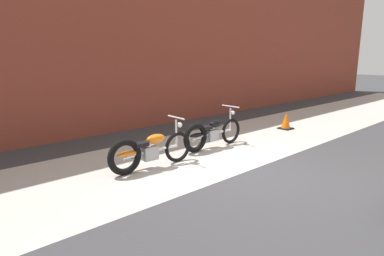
# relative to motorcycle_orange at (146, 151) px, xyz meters

# --- Properties ---
(ground_plane) EXTENTS (80.00, 80.00, 0.00)m
(ground_plane) POSITION_rel_motorcycle_orange_xyz_m (1.37, -1.49, -0.40)
(ground_plane) COLOR #38383A
(sidewalk_slab) EXTENTS (36.00, 3.50, 0.01)m
(sidewalk_slab) POSITION_rel_motorcycle_orange_xyz_m (1.37, 0.26, -0.40)
(sidewalk_slab) COLOR #B2ADA3
(sidewalk_slab) RESTS_ON ground
(brick_building_wall) EXTENTS (36.00, 0.50, 6.03)m
(brick_building_wall) POSITION_rel_motorcycle_orange_xyz_m (1.37, 3.71, 2.62)
(brick_building_wall) COLOR brown
(brick_building_wall) RESTS_ON ground
(motorcycle_orange) EXTENTS (2.01, 0.58, 1.03)m
(motorcycle_orange) POSITION_rel_motorcycle_orange_xyz_m (0.00, 0.00, 0.00)
(motorcycle_orange) COLOR black
(motorcycle_orange) RESTS_ON ground
(motorcycle_black) EXTENTS (2.01, 0.58, 1.03)m
(motorcycle_black) POSITION_rel_motorcycle_orange_xyz_m (2.08, 0.22, 0.00)
(motorcycle_black) COLOR black
(motorcycle_black) RESTS_ON ground
(traffic_cone) EXTENTS (0.40, 0.40, 0.55)m
(traffic_cone) POSITION_rel_motorcycle_orange_xyz_m (5.56, 0.19, -0.15)
(traffic_cone) COLOR orange
(traffic_cone) RESTS_ON ground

